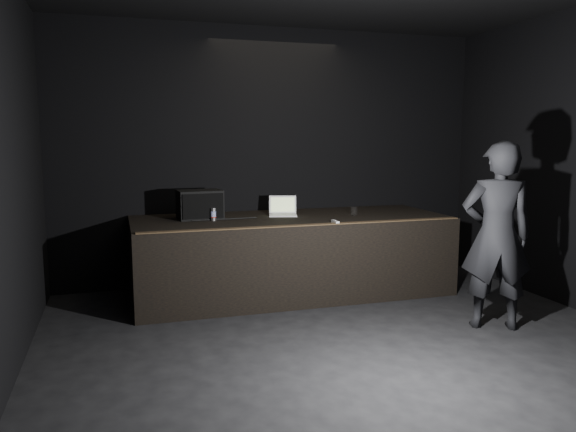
# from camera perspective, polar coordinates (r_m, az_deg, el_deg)

# --- Properties ---
(ground) EXTENTS (7.00, 7.00, 0.00)m
(ground) POSITION_cam_1_polar(r_m,az_deg,el_deg) (5.02, 10.06, -15.83)
(ground) COLOR black
(ground) RESTS_ON ground
(room_walls) EXTENTS (6.10, 7.10, 3.52)m
(room_walls) POSITION_cam_1_polar(r_m,az_deg,el_deg) (4.59, 10.69, 7.93)
(room_walls) COLOR black
(room_walls) RESTS_ON ground
(stage_riser) EXTENTS (4.00, 1.50, 1.00)m
(stage_riser) POSITION_cam_1_polar(r_m,az_deg,el_deg) (7.28, 0.31, -3.99)
(stage_riser) COLOR black
(stage_riser) RESTS_ON ground
(riser_lip) EXTENTS (3.92, 0.10, 0.01)m
(riser_lip) POSITION_cam_1_polar(r_m,az_deg,el_deg) (6.53, 2.18, -0.89)
(riser_lip) COLOR brown
(riser_lip) RESTS_ON stage_riser
(stage_monitor) EXTENTS (0.56, 0.43, 0.36)m
(stage_monitor) POSITION_cam_1_polar(r_m,az_deg,el_deg) (7.11, -8.94, 1.17)
(stage_monitor) COLOR black
(stage_monitor) RESTS_ON stage_riser
(cable) EXTENTS (0.81, 0.05, 0.02)m
(cable) POSITION_cam_1_polar(r_m,az_deg,el_deg) (6.99, -6.44, -0.31)
(cable) COLOR black
(cable) RESTS_ON stage_riser
(laptop) EXTENTS (0.43, 0.40, 0.25)m
(laptop) POSITION_cam_1_polar(r_m,az_deg,el_deg) (7.35, -0.53, 0.59)
(laptop) COLOR silver
(laptop) RESTS_ON stage_riser
(beer_can) EXTENTS (0.07, 0.07, 0.16)m
(beer_can) POSITION_cam_1_polar(r_m,az_deg,el_deg) (6.93, -7.59, 0.16)
(beer_can) COLOR silver
(beer_can) RESTS_ON stage_riser
(plastic_cup) EXTENTS (0.09, 0.09, 0.11)m
(plastic_cup) POSITION_cam_1_polar(r_m,az_deg,el_deg) (7.39, 6.73, 0.50)
(plastic_cup) COLOR white
(plastic_cup) RESTS_ON stage_riser
(wii_remote) EXTENTS (0.04, 0.17, 0.03)m
(wii_remote) POSITION_cam_1_polar(r_m,az_deg,el_deg) (6.70, 4.82, -0.60)
(wii_remote) COLOR silver
(wii_remote) RESTS_ON stage_riser
(person) EXTENTS (0.85, 0.73, 1.98)m
(person) POSITION_cam_1_polar(r_m,az_deg,el_deg) (6.28, 20.42, -1.90)
(person) COLOR black
(person) RESTS_ON ground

